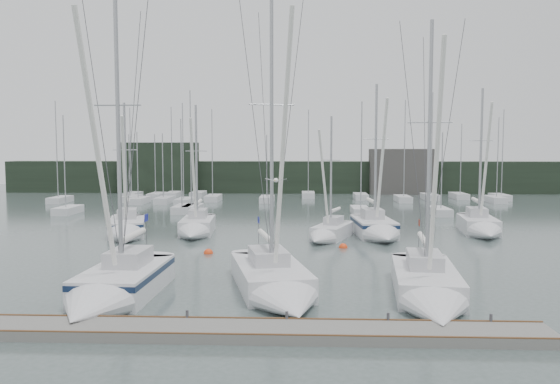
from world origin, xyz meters
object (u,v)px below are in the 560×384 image
at_px(sailboat_mid_c, 327,234).
at_px(sailboat_mid_a, 126,229).
at_px(sailboat_near_center, 278,288).
at_px(sailboat_mid_e, 481,228).
at_px(buoy_a, 208,253).
at_px(sailboat_near_left, 112,290).
at_px(buoy_b, 343,248).
at_px(sailboat_mid_d, 377,230).
at_px(sailboat_near_right, 430,293).
at_px(sailboat_mid_b, 196,229).

bearing_deg(sailboat_mid_c, sailboat_mid_a, -162.58).
xyz_separation_m(sailboat_near_center, sailboat_mid_a, (-13.00, 17.38, 0.09)).
relative_size(sailboat_mid_e, buoy_a, 19.94).
distance_m(sailboat_near_left, sailboat_mid_c, 20.62).
bearing_deg(buoy_b, sailboat_near_left, -128.60).
bearing_deg(buoy_a, buoy_b, 15.15).
distance_m(sailboat_near_center, sailboat_mid_d, 19.27).
bearing_deg(sailboat_near_left, sailboat_mid_a, 107.68).
relative_size(sailboat_near_center, sailboat_mid_c, 1.54).
relative_size(sailboat_mid_e, buoy_b, 20.35).
xyz_separation_m(sailboat_near_right, sailboat_mid_d, (0.10, 18.45, 0.12)).
bearing_deg(sailboat_near_center, buoy_a, 101.84).
bearing_deg(sailboat_mid_c, sailboat_near_left, -100.93).
bearing_deg(sailboat_near_left, sailboat_mid_e, 43.08).
distance_m(sailboat_near_right, sailboat_mid_e, 22.19).
bearing_deg(sailboat_near_center, sailboat_mid_e, 37.66).
xyz_separation_m(sailboat_mid_d, buoy_b, (-3.03, -4.30, -0.67)).
xyz_separation_m(sailboat_near_right, sailboat_mid_b, (-14.63, 19.11, 0.03)).
bearing_deg(sailboat_near_right, sailboat_mid_d, 96.43).
distance_m(sailboat_mid_d, buoy_a, 14.15).
height_order(sailboat_near_left, sailboat_mid_b, sailboat_near_left).
xyz_separation_m(sailboat_mid_a, sailboat_mid_d, (20.09, 0.53, 0.02)).
distance_m(sailboat_near_right, sailboat_mid_d, 18.45).
height_order(sailboat_mid_b, sailboat_mid_e, sailboat_mid_e).
xyz_separation_m(sailboat_near_left, sailboat_mid_b, (0.02, 19.63, -0.08)).
relative_size(sailboat_mid_a, buoy_a, 17.97).
relative_size(sailboat_mid_b, buoy_a, 17.73).
bearing_deg(buoy_b, sailboat_near_center, -106.63).
bearing_deg(sailboat_mid_c, sailboat_mid_d, 38.51).
bearing_deg(sailboat_mid_c, sailboat_near_center, -80.10).
relative_size(sailboat_mid_a, sailboat_mid_e, 0.90).
relative_size(sailboat_near_left, sailboat_near_right, 1.09).
xyz_separation_m(sailboat_mid_a, buoy_a, (7.72, -6.30, -0.66)).
distance_m(sailboat_near_left, sailboat_mid_e, 31.43).
distance_m(sailboat_mid_e, buoy_b, 13.34).
relative_size(sailboat_near_right, sailboat_mid_e, 1.10).
distance_m(sailboat_near_right, sailboat_mid_b, 24.07).
xyz_separation_m(sailboat_mid_b, sailboat_mid_e, (23.49, 1.23, 0.04)).
bearing_deg(sailboat_mid_c, sailboat_near_right, -56.69).
height_order(sailboat_mid_b, sailboat_mid_d, sailboat_mid_d).
bearing_deg(sailboat_mid_e, buoy_a, -150.56).
relative_size(sailboat_near_left, sailboat_mid_c, 1.51).
bearing_deg(buoy_b, sailboat_mid_d, 54.82).
bearing_deg(buoy_a, sailboat_mid_a, 140.77).
bearing_deg(sailboat_mid_b, sailboat_mid_d, -6.99).
bearing_deg(sailboat_near_right, buoy_b, 108.43).
xyz_separation_m(sailboat_mid_a, sailboat_mid_c, (16.04, -0.81, -0.14)).
bearing_deg(sailboat_near_right, sailboat_mid_a, 144.85).
xyz_separation_m(sailboat_near_center, buoy_b, (4.07, 13.61, -0.57)).
xyz_separation_m(sailboat_mid_c, sailboat_mid_d, (4.05, 1.33, 0.16)).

